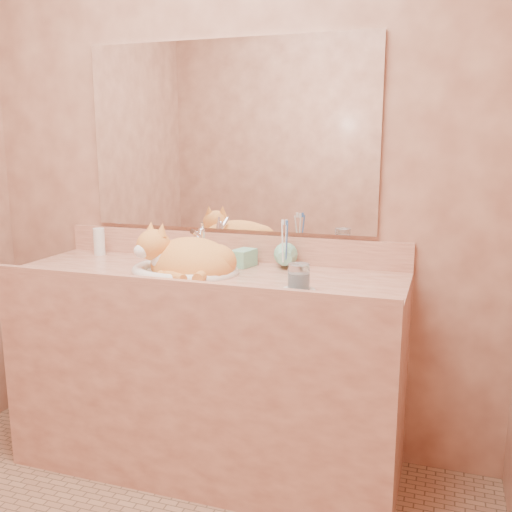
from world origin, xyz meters
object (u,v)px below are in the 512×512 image
(sink_basin, at_px, (185,255))
(soap_dispenser, at_px, (236,250))
(water_glass, at_px, (299,277))
(cat, at_px, (186,258))
(toothbrush_cup, at_px, (285,260))
(vanity_counter, at_px, (207,371))

(sink_basin, xyz_separation_m, soap_dispenser, (0.18, 0.12, 0.01))
(water_glass, bearing_deg, cat, 163.43)
(sink_basin, bearing_deg, cat, -32.18)
(toothbrush_cup, bearing_deg, cat, -157.20)
(soap_dispenser, height_order, toothbrush_cup, soap_dispenser)
(sink_basin, distance_m, water_glass, 0.54)
(toothbrush_cup, relative_size, water_glass, 1.12)
(vanity_counter, height_order, sink_basin, sink_basin)
(vanity_counter, relative_size, water_glass, 17.56)
(cat, relative_size, soap_dispenser, 2.40)
(vanity_counter, height_order, water_glass, water_glass)
(cat, bearing_deg, water_glass, 4.09)
(vanity_counter, bearing_deg, toothbrush_cup, 23.48)
(vanity_counter, xyz_separation_m, toothbrush_cup, (0.30, 0.13, 0.47))
(cat, height_order, toothbrush_cup, cat)
(water_glass, bearing_deg, vanity_counter, 157.87)
(sink_basin, distance_m, toothbrush_cup, 0.41)
(soap_dispenser, xyz_separation_m, water_glass, (0.34, -0.28, -0.03))
(soap_dispenser, bearing_deg, cat, -128.83)
(toothbrush_cup, height_order, water_glass, water_glass)
(soap_dispenser, relative_size, toothbrush_cup, 1.59)
(sink_basin, bearing_deg, toothbrush_cup, 26.06)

